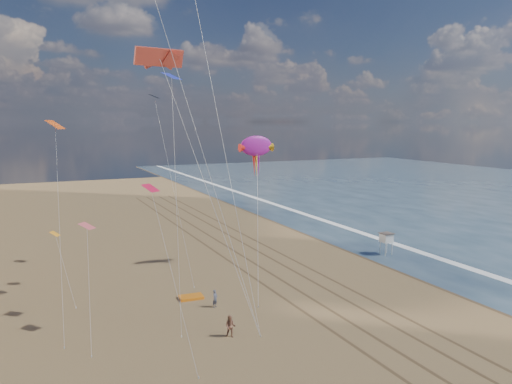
# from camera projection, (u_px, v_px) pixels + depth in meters

# --- Properties ---
(wet_sand) EXTENTS (260.00, 260.00, 0.00)m
(wet_sand) POSITION_uv_depth(u_px,v_px,m) (336.00, 235.00, 75.72)
(wet_sand) COLOR #42301E
(wet_sand) RESTS_ON ground
(foam) EXTENTS (260.00, 260.00, 0.00)m
(foam) POSITION_uv_depth(u_px,v_px,m) (359.00, 232.00, 77.46)
(foam) COLOR white
(foam) RESTS_ON ground
(tracks) EXTENTS (7.68, 120.00, 0.01)m
(tracks) POSITION_uv_depth(u_px,v_px,m) (268.00, 264.00, 59.91)
(tracks) COLOR brown
(tracks) RESTS_ON ground
(lifeguard_stand) EXTENTS (1.57, 1.57, 2.84)m
(lifeguard_stand) POSITION_uv_depth(u_px,v_px,m) (386.00, 238.00, 64.04)
(lifeguard_stand) COLOR white
(lifeguard_stand) RESTS_ON ground
(grounded_kite) EXTENTS (2.37, 1.59, 0.26)m
(grounded_kite) POSITION_uv_depth(u_px,v_px,m) (191.00, 297.00, 48.30)
(grounded_kite) COLOR orange
(grounded_kite) RESTS_ON ground
(show_kite) EXTENTS (4.78, 6.48, 18.70)m
(show_kite) POSITION_uv_depth(u_px,v_px,m) (256.00, 146.00, 57.01)
(show_kite) COLOR #B71CAA
(show_kite) RESTS_ON ground
(kite_flyer_a) EXTENTS (0.72, 0.68, 1.66)m
(kite_flyer_a) POSITION_uv_depth(u_px,v_px,m) (215.00, 299.00, 45.94)
(kite_flyer_a) COLOR #55596D
(kite_flyer_a) RESTS_ON ground
(kite_flyer_b) EXTENTS (1.10, 1.05, 1.80)m
(kite_flyer_b) POSITION_uv_depth(u_px,v_px,m) (230.00, 326.00, 39.51)
(kite_flyer_b) COLOR #9B664F
(kite_flyer_b) RESTS_ON ground
(small_kites) EXTENTS (12.66, 20.19, 15.92)m
(small_kites) POSITION_uv_depth(u_px,v_px,m) (117.00, 139.00, 45.37)
(small_kites) COLOR #2533C8
(small_kites) RESTS_ON ground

